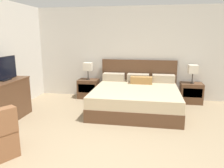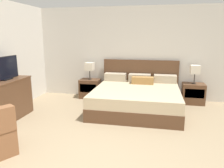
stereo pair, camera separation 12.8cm
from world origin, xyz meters
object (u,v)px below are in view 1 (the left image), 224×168
object	(u,v)px
table_lamp_right	(193,69)
tv	(3,69)
bed	(136,97)
nightstand_left	(88,89)
nightstand_right	(191,93)
dresser	(6,100)
table_lamp_left	(88,67)

from	to	relation	value
table_lamp_right	tv	distance (m)	4.43
bed	nightstand_left	bearing A→B (deg)	152.43
nightstand_right	dresser	distance (m)	4.44
table_lamp_left	nightstand_left	bearing A→B (deg)	-90.00
nightstand_left	table_lamp_right	bearing A→B (deg)	0.03
bed	table_lamp_left	xyz separation A→B (m)	(-1.39, 0.73, 0.59)
bed	nightstand_left	xyz separation A→B (m)	(-1.39, 0.73, -0.03)
bed	nightstand_left	size ratio (longest dim) A/B	3.70
bed	tv	size ratio (longest dim) A/B	2.53
nightstand_left	table_lamp_right	distance (m)	2.85
nightstand_left	nightstand_right	size ratio (longest dim) A/B	1.00
bed	dresser	distance (m)	2.87
table_lamp_left	table_lamp_right	bearing A→B (deg)	0.00
table_lamp_left	table_lamp_right	distance (m)	2.78
dresser	tv	size ratio (longest dim) A/B	1.37
nightstand_left	table_lamp_right	size ratio (longest dim) A/B	1.16
bed	table_lamp_right	distance (m)	1.68
bed	table_lamp_right	bearing A→B (deg)	27.64
table_lamp_left	dresser	size ratio (longest dim) A/B	0.43
dresser	tv	world-z (taller)	tv
bed	nightstand_right	distance (m)	1.57
nightstand_right	table_lamp_right	xyz separation A→B (m)	(-0.00, 0.00, 0.62)
bed	dresser	world-z (taller)	bed
dresser	nightstand_right	bearing A→B (deg)	25.30
dresser	table_lamp_left	bearing A→B (deg)	57.11
bed	table_lamp_left	size ratio (longest dim) A/B	4.30
nightstand_left	tv	size ratio (longest dim) A/B	0.68
dresser	tv	distance (m)	0.64
bed	dresser	xyz separation A→B (m)	(-2.62, -1.17, 0.14)
table_lamp_right	tv	size ratio (longest dim) A/B	0.59
nightstand_left	tv	world-z (taller)	tv
tv	nightstand_right	bearing A→B (deg)	25.16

